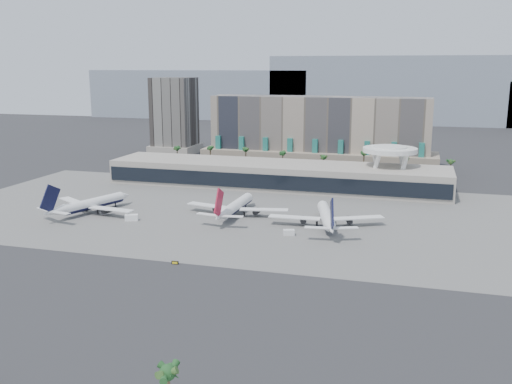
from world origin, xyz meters
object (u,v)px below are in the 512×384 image
(airliner_left, at_px, (90,204))
(taxiway_sign, at_px, (175,263))
(service_vehicle_b, at_px, (289,232))
(service_vehicle_a, at_px, (131,218))
(airliner_right, at_px, (326,216))
(airliner_centre, at_px, (235,206))

(airliner_left, distance_m, taxiway_sign, 76.37)
(airliner_left, xyz_separation_m, service_vehicle_b, (86.17, -8.25, -2.88))
(service_vehicle_a, bearing_deg, taxiway_sign, -70.41)
(service_vehicle_a, relative_size, taxiway_sign, 2.19)
(airliner_right, xyz_separation_m, service_vehicle_a, (-75.32, -12.82, -2.74))
(airliner_centre, relative_size, service_vehicle_a, 8.95)
(airliner_right, height_order, taxiway_sign, airliner_right)
(airliner_left, height_order, service_vehicle_b, airliner_left)
(airliner_left, relative_size, airliner_centre, 0.96)
(airliner_left, height_order, airliner_right, airliner_right)
(taxiway_sign, bearing_deg, airliner_centre, 86.19)
(airliner_centre, distance_m, service_vehicle_a, 41.59)
(airliner_centre, xyz_separation_m, taxiway_sign, (0.12, -60.66, -3.40))
(airliner_right, relative_size, taxiway_sign, 19.53)
(airliner_left, distance_m, airliner_right, 97.57)
(airliner_right, height_order, service_vehicle_a, airliner_right)
(airliner_left, relative_size, service_vehicle_b, 10.84)
(airliner_left, xyz_separation_m, airliner_centre, (59.13, 12.60, 0.00))
(service_vehicle_a, distance_m, service_vehicle_b, 64.20)
(airliner_left, bearing_deg, airliner_centre, 31.08)
(service_vehicle_b, bearing_deg, airliner_right, 37.12)
(service_vehicle_b, bearing_deg, taxiway_sign, -140.44)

